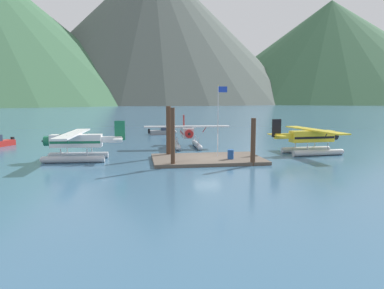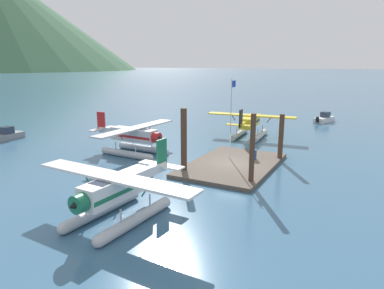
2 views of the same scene
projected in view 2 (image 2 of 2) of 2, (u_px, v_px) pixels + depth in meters
The scene contains 12 objects.
ground_plane at pixel (233, 166), 29.07m from camera, with size 1200.00×1200.00×0.00m, color #38607F.
dock_platform at pixel (233, 165), 29.03m from camera, with size 10.54×6.71×0.30m, color brown.
piling_near_left at pixel (252, 150), 24.08m from camera, with size 0.38×0.38×5.20m, color #4C3323.
piling_near_right at pixel (281, 138), 30.19m from camera, with size 0.43×0.43×4.25m, color #4C3323.
piling_far_left at pixel (184, 141), 26.73m from camera, with size 0.49×0.49×5.21m, color #4C3323.
flagpole at pixel (231, 111), 29.46m from camera, with size 0.95×0.10×7.01m.
fuel_drum at pixel (253, 154), 30.11m from camera, with size 0.62×0.62×0.88m.
seaplane_white_port_fwd at pixel (118, 193), 18.82m from camera, with size 7.98×10.46×3.84m.
seaplane_silver_bow_centre at pixel (134, 138), 32.63m from camera, with size 10.45×7.98×3.84m.
seaplane_yellow_stbd_fwd at pixel (250, 124), 40.18m from camera, with size 7.97×10.48×3.84m.
boat_grey_open_north at pixel (6, 136), 39.19m from camera, with size 4.89×1.75×1.50m.
boat_white_open_se at pixel (325, 119), 51.35m from camera, with size 4.74×2.66×1.50m.
Camera 2 is at (-26.24, -9.94, 8.55)m, focal length 31.85 mm.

